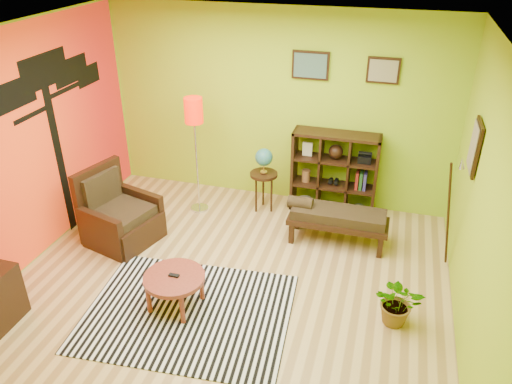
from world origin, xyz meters
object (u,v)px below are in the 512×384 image
(armchair, at_px, (119,219))
(cube_shelf, at_px, (335,173))
(bench, at_px, (335,217))
(potted_plant, at_px, (398,306))
(globe_table, at_px, (264,164))
(coffee_table, at_px, (174,280))
(floor_lamp, at_px, (194,121))

(armchair, relative_size, cube_shelf, 0.83)
(bench, xyz_separation_m, potted_plant, (0.85, -1.33, -0.17))
(armchair, relative_size, globe_table, 1.04)
(coffee_table, distance_m, globe_table, 2.36)
(floor_lamp, height_order, bench, floor_lamp)
(coffee_table, bearing_deg, globe_table, 80.95)
(bench, bearing_deg, cube_shelf, 99.51)
(coffee_table, relative_size, bench, 0.51)
(coffee_table, relative_size, cube_shelf, 0.55)
(floor_lamp, xyz_separation_m, bench, (2.02, -0.31, -0.99))
(bench, distance_m, potted_plant, 1.59)
(armchair, distance_m, floor_lamp, 1.64)
(globe_table, relative_size, potted_plant, 1.78)
(floor_lamp, relative_size, cube_shelf, 1.41)
(coffee_table, height_order, floor_lamp, floor_lamp)
(potted_plant, bearing_deg, armchair, 170.08)
(globe_table, relative_size, bench, 0.74)
(floor_lamp, distance_m, globe_table, 1.14)
(globe_table, bearing_deg, cube_shelf, 15.20)
(cube_shelf, bearing_deg, potted_plant, -65.43)
(globe_table, xyz_separation_m, cube_shelf, (0.98, 0.27, -0.13))
(globe_table, bearing_deg, coffee_table, -99.05)
(cube_shelf, height_order, bench, cube_shelf)
(floor_lamp, bearing_deg, cube_shelf, 15.48)
(armchair, distance_m, potted_plant, 3.65)
(cube_shelf, xyz_separation_m, bench, (0.14, -0.83, -0.22))
(armchair, height_order, potted_plant, armchair)
(coffee_table, distance_m, armchair, 1.63)
(bench, bearing_deg, coffee_table, -130.48)
(coffee_table, relative_size, floor_lamp, 0.39)
(cube_shelf, relative_size, bench, 0.92)
(potted_plant, bearing_deg, coffee_table, -170.19)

